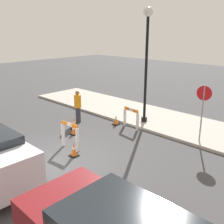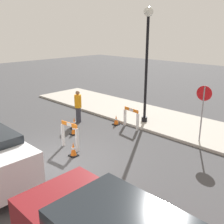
% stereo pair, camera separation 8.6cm
% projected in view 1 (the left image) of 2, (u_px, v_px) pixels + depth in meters
% --- Properties ---
extents(ground_plane, '(60.00, 60.00, 0.00)m').
position_uv_depth(ground_plane, '(62.00, 162.00, 9.37)').
color(ground_plane, '#424244').
extents(sidewalk_slab, '(18.00, 3.43, 0.12)m').
position_uv_depth(sidewalk_slab, '(160.00, 120.00, 13.64)').
color(sidewalk_slab, '#ADA89E').
rests_on(sidewalk_slab, ground_plane).
extents(streetlamp_post, '(0.44, 0.44, 5.40)m').
position_uv_depth(streetlamp_post, '(147.00, 51.00, 12.16)').
color(streetlamp_post, black).
rests_on(streetlamp_post, sidewalk_slab).
extents(stop_sign, '(0.59, 0.13, 2.32)m').
position_uv_depth(stop_sign, '(203.00, 105.00, 10.46)').
color(stop_sign, gray).
rests_on(stop_sign, sidewalk_slab).
extents(barricade_0, '(0.88, 0.22, 1.09)m').
position_uv_depth(barricade_0, '(70.00, 135.00, 10.27)').
color(barricade_0, white).
rests_on(barricade_0, ground_plane).
extents(barricade_1, '(0.94, 0.23, 0.99)m').
position_uv_depth(barricade_1, '(131.00, 117.00, 12.49)').
color(barricade_1, white).
rests_on(barricade_1, ground_plane).
extents(traffic_cone_0, '(0.30, 0.30, 0.54)m').
position_uv_depth(traffic_cone_0, '(74.00, 150.00, 9.75)').
color(traffic_cone_0, black).
rests_on(traffic_cone_0, ground_plane).
extents(traffic_cone_1, '(0.30, 0.30, 0.49)m').
position_uv_depth(traffic_cone_1, '(116.00, 120.00, 13.01)').
color(traffic_cone_1, black).
rests_on(traffic_cone_1, ground_plane).
extents(traffic_cone_2, '(0.30, 0.30, 0.60)m').
position_uv_depth(traffic_cone_2, '(74.00, 124.00, 12.39)').
color(traffic_cone_2, black).
rests_on(traffic_cone_2, ground_plane).
extents(traffic_cone_3, '(0.30, 0.30, 0.45)m').
position_uv_depth(traffic_cone_3, '(74.00, 130.00, 11.80)').
color(traffic_cone_3, black).
rests_on(traffic_cone_3, ground_plane).
extents(person_worker, '(0.40, 0.40, 1.64)m').
position_uv_depth(person_worker, '(78.00, 106.00, 13.16)').
color(person_worker, '#33333D').
rests_on(person_worker, ground_plane).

